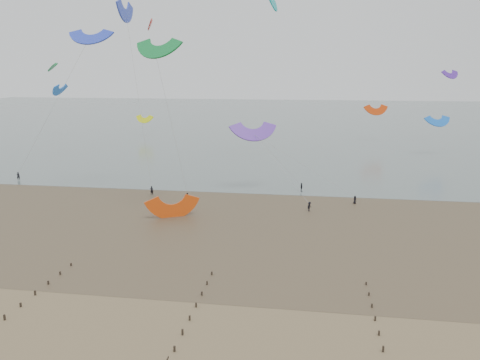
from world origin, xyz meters
The scene contains 6 objects.
ground centered at (0.00, 0.00, 0.00)m, with size 500.00×500.00×0.00m, color brown.
sea_and_shore centered at (-4.08, 34.40, 0.01)m, with size 500.00×665.00×0.03m.
kitesurfer_lead centered at (-15.25, 46.38, 0.89)m, with size 0.65×0.43×1.78m, color black.
kitesurfers centered at (30.43, 50.35, 0.85)m, with size 141.42×22.21×1.82m.
grounded_kite centered at (-7.06, 33.14, 0.00)m, with size 7.56×3.96×5.76m, color #E4480E, non-canonical shape.
kites_airborne centered at (-8.58, 82.55, 21.86)m, with size 241.13×101.47×38.53m.
Camera 1 is at (15.01, -38.78, 23.96)m, focal length 35.00 mm.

